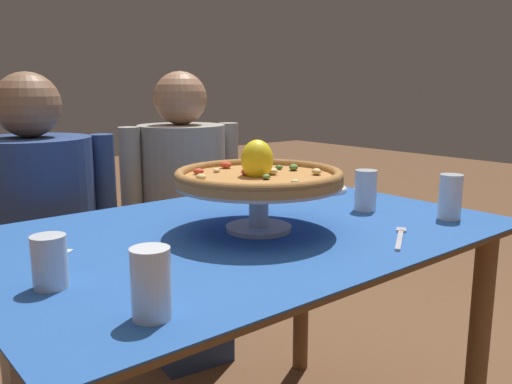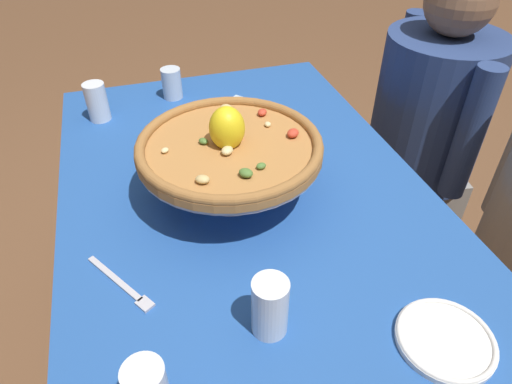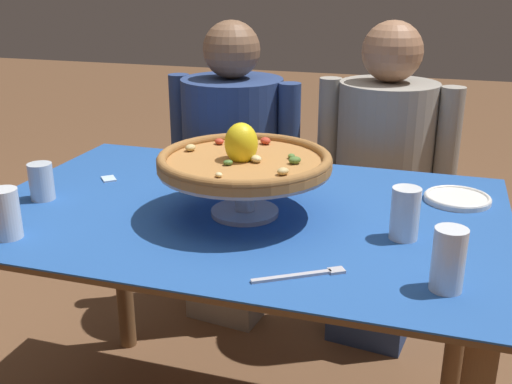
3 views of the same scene
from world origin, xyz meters
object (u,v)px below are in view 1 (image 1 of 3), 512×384
Objects in this scene: water_glass_side_left at (50,264)px; side_plate at (322,189)px; pizza at (259,175)px; water_glass_front_right at (450,200)px; pizza_stand at (259,195)px; diner_left at (40,250)px; diner_right at (184,224)px; sugar_packet at (59,252)px; water_glass_front_left at (151,288)px; water_glass_side_right at (365,193)px; dinner_fork at (400,237)px.

water_glass_side_left reaches higher than side_plate.
water_glass_front_right is (0.48, -0.25, -0.09)m from pizza.
pizza_stand is 0.99× the size of pizza.
diner_left reaches higher than pizza.
diner_right reaches higher than pizza.
water_glass_front_right is 1.02m from sugar_packet.
water_glass_front_right is 0.95m from water_glass_front_left.
water_glass_side_left is (-1.02, 0.19, -0.01)m from water_glass_front_right.
water_glass_side_right is at bearing -4.45° from pizza.
diner_right is (-0.12, 0.81, -0.24)m from water_glass_side_right.
water_glass_front_right is 0.27m from dinner_fork.
water_glass_front_left is 1.10m from diner_left.
dinner_fork is at bearing -125.01° from water_glass_side_right.
water_glass_front_left is 0.10× the size of diner_left.
pizza_stand is 0.55m from water_glass_front_left.
dinner_fork is 0.79m from sugar_packet.
pizza is 0.89m from diner_left.
diner_right reaches higher than water_glass_side_right.
pizza is 3.66× the size of water_glass_front_left.
side_plate is at bearing 26.66° from pizza_stand.
dinner_fork is (0.21, -0.27, -0.09)m from pizza_stand.
water_glass_side_right is at bearing 1.72° from water_glass_side_left.
pizza_stand is 8.31× the size of sugar_packet.
dinner_fork is (0.76, -0.22, -0.04)m from water_glass_side_left.
water_glass_side_right is (0.39, -0.03, -0.09)m from pizza.
side_plate reaches higher than dinner_fork.
pizza_stand is at bearing -16.31° from sugar_packet.
water_glass_side_right is 0.30m from dinner_fork.
water_glass_side_left is at bearing 169.58° from water_glass_front_right.
water_glass_front_left is 0.89m from water_glass_side_right.
water_glass_front_left reaches higher than side_plate.
side_plate is at bearing 61.32° from dinner_fork.
water_glass_side_right reaches higher than sugar_packet.
water_glass_side_left is at bearing 164.05° from dinner_fork.
water_glass_side_right reaches higher than water_glass_side_left.
pizza is at bearing 175.55° from water_glass_side_right.
diner_right is at bearing 87.43° from dinner_fork.
pizza_stand reaches higher than water_glass_side_left.
diner_right is at bearing 46.21° from water_glass_side_left.
pizza_stand is at bearing 175.56° from water_glass_side_right.
diner_right is (-0.24, 0.53, -0.19)m from side_plate.
side_plate is 0.99× the size of dinner_fork.
sugar_packet is at bearing -103.37° from diner_left.
sugar_packet is at bearing 163.68° from pizza.
pizza_stand reaches higher than water_glass_front_left.
pizza_stand is 0.88m from diner_left.
water_glass_front_right is 0.50m from side_plate.
diner_right is at bearing 102.03° from water_glass_front_right.
dinner_fork is 0.15× the size of diner_right.
water_glass_side_left is at bearing -113.28° from sugar_packet.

